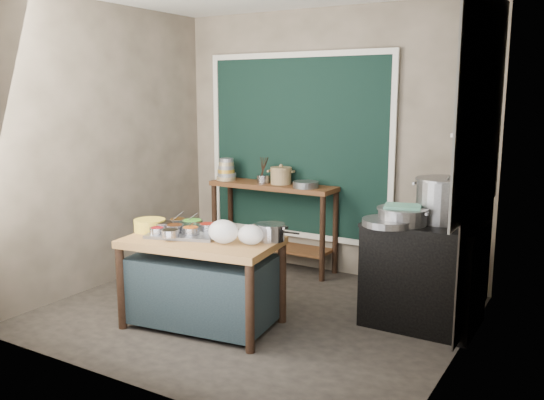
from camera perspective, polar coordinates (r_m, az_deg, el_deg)
The scene contains 30 objects.
floor at distance 5.22m, azimuth -1.89°, elevation -11.22°, with size 3.50×3.00×0.02m, color #2F2A24.
back_wall at distance 6.20m, azimuth 5.60°, elevation 5.62°, with size 3.50×0.02×2.80m, color gray.
left_wall at distance 6.01m, azimuth -16.32°, elevation 5.09°, with size 0.02×3.00×2.80m, color gray.
right_wall at distance 4.20m, azimuth 18.67°, elevation 2.82°, with size 0.02×3.00×2.80m, color gray.
curtain_panel at distance 6.32m, azimuth 2.55°, elevation 5.30°, with size 2.10×0.02×1.90m, color black.
curtain_frame at distance 6.31m, azimuth 2.51°, elevation 5.29°, with size 2.22×0.03×2.02m, color beige, non-canonical shape.
tile_panel at distance 4.72m, azimuth 20.13°, elevation 9.00°, with size 0.02×1.70×1.70m, color #B2B2AA.
soot_patch at distance 4.97m, azimuth 19.57°, elevation -4.36°, with size 0.01×1.30×1.30m, color black.
wall_shelf at distance 5.04m, azimuth 19.42°, elevation 6.25°, with size 0.22×0.70×0.03m, color beige.
prep_table at distance 4.87m, azimuth -6.89°, elevation -8.10°, with size 1.25×0.72×0.75m, color olive.
back_counter at distance 6.40m, azimuth 0.10°, elevation -2.58°, with size 1.45×0.40×0.95m, color #562E18.
stove_block at distance 5.03m, azimuth 14.77°, elevation -7.17°, with size 0.90×0.68×0.85m, color black.
stove_top at distance 4.92m, azimuth 15.01°, elevation -2.27°, with size 0.92×0.69×0.03m, color black.
condiment_tray at distance 4.90m, azimuth -8.56°, elevation -3.29°, with size 0.58×0.42×0.03m, color gray.
condiment_bowls at distance 4.93m, azimuth -8.78°, elevation -2.69°, with size 0.61×0.49×0.07m.
yellow_basin at distance 5.09m, azimuth -12.02°, elevation -2.46°, with size 0.27×0.27×0.10m, color gold.
saucepan at distance 4.66m, azimuth -0.18°, elevation -3.19°, with size 0.25×0.25×0.14m, color gray, non-canonical shape.
plastic_bag_a at distance 4.58m, azimuth -4.84°, elevation -3.13°, with size 0.25×0.21×0.19m, color white.
plastic_bag_b at distance 4.53m, azimuth -2.15°, elevation -3.46°, with size 0.21×0.18×0.16m, color white.
bowl_stack at distance 6.58m, azimuth -4.55°, elevation 2.93°, with size 0.22×0.22×0.25m.
utensil_cup at distance 6.35m, azimuth -0.86°, elevation 2.10°, with size 0.15×0.15×0.09m, color gray.
ceramic_crock at distance 6.28m, azimuth 0.89°, elevation 2.34°, with size 0.24×0.24×0.16m, color #7E6344, non-canonical shape.
wide_bowl at distance 6.04m, azimuth 3.35°, elevation 1.54°, with size 0.27×0.27×0.07m, color gray.
stock_pot at distance 4.92m, azimuth 16.58°, elevation -0.01°, with size 0.47×0.47×0.36m, color gray, non-canonical shape.
pot_lid at distance 4.90m, azimuth 17.58°, elevation 0.05°, with size 0.40×0.40×0.02m, color gray.
steamer at distance 4.76m, azimuth 12.79°, elevation -1.56°, with size 0.42×0.42×0.14m, color gray, non-canonical shape.
green_cloth at distance 4.75m, azimuth 12.82°, elevation -0.62°, with size 0.29×0.22×0.02m, color #518C6A.
shallow_pan at distance 4.70m, azimuth 11.35°, elevation -2.19°, with size 0.41×0.41×0.05m, color gray.
shelf_bowl_stack at distance 5.04m, azimuth 19.47°, elevation 7.06°, with size 0.15×0.15×0.12m.
shelf_bowl_green at distance 5.20m, azimuth 19.81°, elevation 6.75°, with size 0.12×0.12×0.04m, color gray.
Camera 1 is at (2.62, -4.08, 1.92)m, focal length 38.00 mm.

